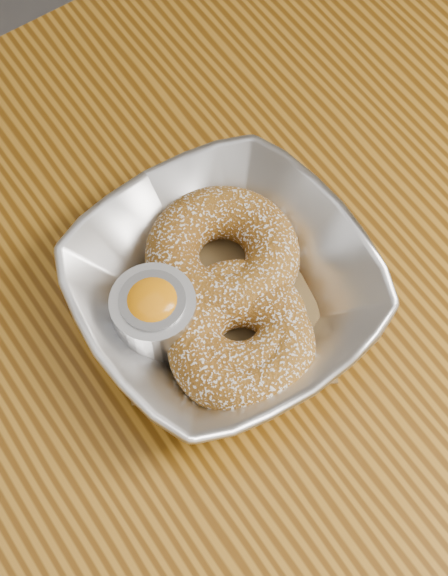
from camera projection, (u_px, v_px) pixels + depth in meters
table at (185, 487)px, 0.69m from camera, size 1.20×0.80×0.75m
serving_bowl at (224, 291)px, 0.63m from camera, size 0.21×0.21×0.05m
parchment at (224, 301)px, 0.65m from camera, size 0.20×0.20×0.00m
donut_back at (222, 255)px, 0.64m from camera, size 0.15×0.15×0.04m
donut_front at (242, 346)px, 0.61m from camera, size 0.11×0.11×0.04m
donut_extra at (238, 324)px, 0.62m from camera, size 0.11×0.11×0.03m
ramekin at (154, 313)px, 0.61m from camera, size 0.06×0.06×0.05m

